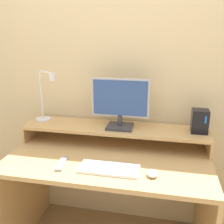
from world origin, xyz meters
TOP-DOWN VIEW (x-y plane):
  - wall_back at (0.00, 0.76)m, footprint 6.00×0.05m
  - desk at (0.00, 0.36)m, footprint 1.35×0.73m
  - monitor_shelf at (0.00, 0.58)m, footprint 1.35×0.29m
  - monitor at (0.04, 0.57)m, footprint 0.41×0.17m
  - desk_lamp at (-0.54, 0.59)m, footprint 0.22×0.17m
  - router_dock at (0.59, 0.58)m, footprint 0.11×0.10m
  - keyboard at (0.04, 0.18)m, footprint 0.36×0.16m
  - mouse at (0.30, 0.17)m, footprint 0.06×0.09m
  - remote_control at (-0.26, 0.18)m, footprint 0.06×0.17m

SIDE VIEW (x-z plane):
  - desk at x=0.00m, z-range 0.17..0.91m
  - remote_control at x=-0.26m, z-range 0.75..0.76m
  - keyboard at x=0.04m, z-range 0.75..0.76m
  - mouse at x=0.30m, z-range 0.75..0.78m
  - monitor_shelf at x=0.00m, z-range 0.79..0.93m
  - router_dock at x=0.59m, z-range 0.88..1.04m
  - desk_lamp at x=-0.54m, z-range 0.84..1.24m
  - monitor at x=0.04m, z-range 0.89..1.25m
  - wall_back at x=0.00m, z-range 0.00..2.50m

